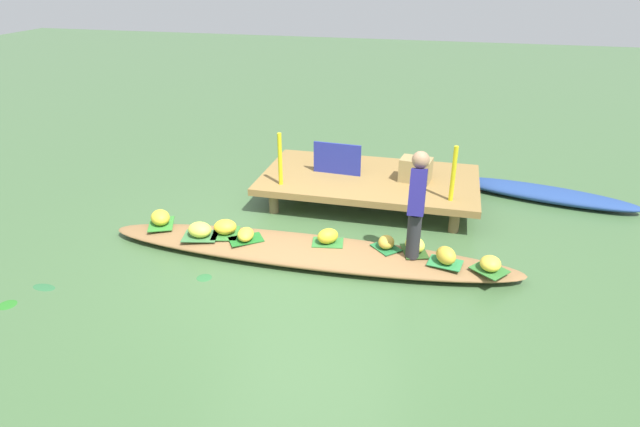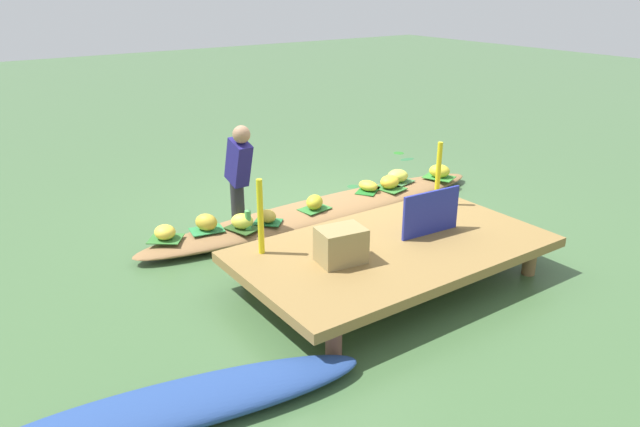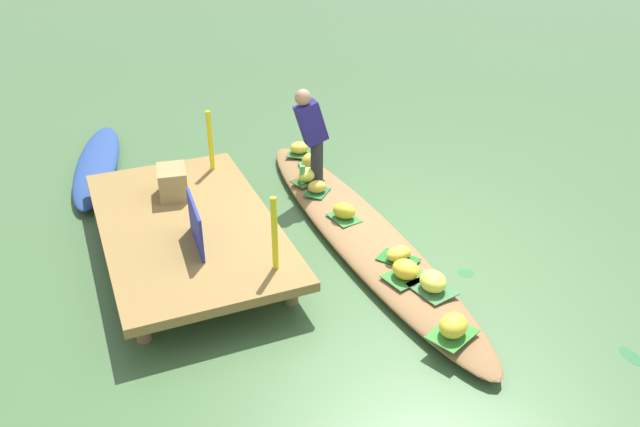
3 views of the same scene
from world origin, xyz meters
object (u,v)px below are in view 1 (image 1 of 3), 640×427
object	(u,v)px
banana_bunch_1	(225,227)
market_banner	(337,159)
banana_bunch_4	(446,255)
banana_bunch_5	(415,245)
banana_bunch_8	(328,236)
vendor_boat	(307,251)
banana_bunch_0	(246,234)
vendor_person	(417,200)
produce_crate	(416,170)
water_bottle	(412,239)
banana_bunch_7	(200,230)
banana_bunch_6	(490,263)
moored_boat	(543,194)
banana_bunch_2	(160,217)
banana_bunch_3	(386,242)

from	to	relation	value
banana_bunch_1	market_banner	xyz separation A→B (m)	(1.05, 1.84, 0.36)
banana_bunch_4	banana_bunch_5	distance (m)	0.42
banana_bunch_1	banana_bunch_8	distance (m)	1.33
vendor_boat	banana_bunch_8	size ratio (longest dim) A/B	19.18
banana_bunch_0	vendor_person	world-z (taller)	vendor_person
vendor_person	produce_crate	world-z (taller)	vendor_person
banana_bunch_8	water_bottle	xyz separation A→B (m)	(1.02, 0.12, 0.03)
vendor_boat	banana_bunch_7	size ratio (longest dim) A/B	16.97
banana_bunch_5	market_banner	size ratio (longest dim) A/B	0.36
banana_bunch_5	banana_bunch_6	xyz separation A→B (m)	(0.86, -0.23, -0.01)
vendor_boat	banana_bunch_8	world-z (taller)	banana_bunch_8
banana_bunch_0	vendor_person	distance (m)	2.15
moored_boat	market_banner	xyz separation A→B (m)	(-3.10, -0.71, 0.55)
banana_bunch_1	banana_bunch_5	distance (m)	2.38
banana_bunch_2	banana_bunch_8	xyz separation A→B (m)	(2.26, 0.02, -0.00)
banana_bunch_6	market_banner	world-z (taller)	market_banner
moored_boat	vendor_boat	bearing A→B (deg)	-127.75
banana_bunch_2	vendor_person	xyz separation A→B (m)	(3.30, 0.01, 0.60)
moored_boat	banana_bunch_3	size ratio (longest dim) A/B	11.81
banana_bunch_2	banana_bunch_3	xyz separation A→B (m)	(2.97, 0.07, -0.02)
banana_bunch_7	produce_crate	world-z (taller)	produce_crate
banana_bunch_5	banana_bunch_8	size ratio (longest dim) A/B	0.98
banana_bunch_3	water_bottle	xyz separation A→B (m)	(0.30, 0.07, 0.04)
banana_bunch_4	banana_bunch_8	bearing A→B (deg)	173.91
banana_bunch_4	market_banner	size ratio (longest dim) A/B	0.37
water_bottle	banana_bunch_4	bearing A→B (deg)	-33.49
banana_bunch_6	water_bottle	world-z (taller)	water_bottle
banana_bunch_7	water_bottle	xyz separation A→B (m)	(2.62, 0.33, 0.03)
vendor_person	produce_crate	xyz separation A→B (m)	(-0.13, 1.79, -0.31)
banana_bunch_7	banana_bunch_8	bearing A→B (deg)	7.63
banana_bunch_1	vendor_boat	bearing A→B (deg)	-1.52
market_banner	moored_boat	bearing A→B (deg)	16.56
moored_boat	vendor_person	size ratio (longest dim) A/B	2.20
moored_boat	banana_bunch_7	distance (m)	5.19
vendor_boat	banana_bunch_8	xyz separation A→B (m)	(0.24, 0.10, 0.19)
moored_boat	banana_bunch_7	xyz separation A→B (m)	(-4.43, -2.69, 0.18)
banana_bunch_1	vendor_person	xyz separation A→B (m)	(2.36, 0.05, 0.61)
water_bottle	market_banner	distance (m)	2.12
banana_bunch_6	banana_bunch_7	bearing A→B (deg)	-179.52
moored_boat	banana_bunch_1	distance (m)	4.88
banana_bunch_0	banana_bunch_7	size ratio (longest dim) A/B	0.95
moored_boat	banana_bunch_4	world-z (taller)	banana_bunch_4
banana_bunch_2	banana_bunch_5	size ratio (longest dim) A/B	1.14
vendor_person	produce_crate	distance (m)	1.82
banana_bunch_0	market_banner	size ratio (longest dim) A/B	0.40
moored_boat	banana_bunch_4	size ratio (longest dim) A/B	10.14
banana_bunch_0	banana_bunch_4	world-z (taller)	banana_bunch_4
banana_bunch_0	produce_crate	xyz separation A→B (m)	(1.92, 1.93, 0.32)
banana_bunch_3	banana_bunch_5	distance (m)	0.34
banana_bunch_4	vendor_person	size ratio (longest dim) A/B	0.22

